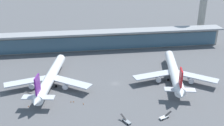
# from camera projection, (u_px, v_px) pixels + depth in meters

# --- Properties ---
(ground_plane) EXTENTS (1200.00, 1200.00, 0.00)m
(ground_plane) POSITION_uv_depth(u_px,v_px,m) (115.00, 83.00, 161.73)
(ground_plane) COLOR #515154
(airliner_left_stand) EXTENTS (50.17, 65.99, 17.64)m
(airliner_left_stand) POSITION_uv_depth(u_px,v_px,m) (50.00, 77.00, 156.88)
(airliner_left_stand) COLOR white
(airliner_left_stand) RESTS_ON ground
(airliner_centre_stand) EXTENTS (49.59, 65.54, 17.64)m
(airliner_centre_stand) POSITION_uv_depth(u_px,v_px,m) (174.00, 72.00, 164.06)
(airliner_centre_stand) COLOR white
(airliner_centre_stand) RESTS_ON ground
(service_truck_under_wing_grey) EXTENTS (4.44, 6.62, 2.70)m
(service_truck_under_wing_grey) POSITION_uv_depth(u_px,v_px,m) (126.00, 121.00, 125.05)
(service_truck_under_wing_grey) COLOR gray
(service_truck_under_wing_grey) RESTS_ON ground
(service_truck_mid_apron_white) EXTENTS (6.78, 3.94, 2.70)m
(service_truck_mid_apron_white) POSITION_uv_depth(u_px,v_px,m) (164.00, 117.00, 128.06)
(service_truck_mid_apron_white) COLOR silver
(service_truck_mid_apron_white) RESTS_ON ground
(service_truck_by_tail_grey) EXTENTS (6.83, 3.73, 2.70)m
(service_truck_by_tail_grey) POSITION_uv_depth(u_px,v_px,m) (33.00, 95.00, 147.17)
(service_truck_by_tail_grey) COLOR gray
(service_truck_by_tail_grey) RESTS_ON ground
(terminal_building) EXTENTS (195.96, 12.80, 15.20)m
(terminal_building) POSITION_uv_depth(u_px,v_px,m) (103.00, 40.00, 214.82)
(terminal_building) COLOR #9E998E
(terminal_building) RESTS_ON ground
(safety_cone_alpha) EXTENTS (0.62, 0.62, 0.70)m
(safety_cone_alpha) POSITION_uv_depth(u_px,v_px,m) (74.00, 102.00, 141.93)
(safety_cone_alpha) COLOR orange
(safety_cone_alpha) RESTS_ON ground
(safety_cone_bravo) EXTENTS (0.62, 0.62, 0.70)m
(safety_cone_bravo) POSITION_uv_depth(u_px,v_px,m) (83.00, 104.00, 139.89)
(safety_cone_bravo) COLOR orange
(safety_cone_bravo) RESTS_ON ground
(safety_cone_charlie) EXTENTS (0.62, 0.62, 0.70)m
(safety_cone_charlie) POSITION_uv_depth(u_px,v_px,m) (71.00, 102.00, 141.86)
(safety_cone_charlie) COLOR orange
(safety_cone_charlie) RESTS_ON ground
(safety_cone_delta) EXTENTS (0.62, 0.62, 0.70)m
(safety_cone_delta) POSITION_uv_depth(u_px,v_px,m) (29.00, 106.00, 137.65)
(safety_cone_delta) COLOR orange
(safety_cone_delta) RESTS_ON ground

